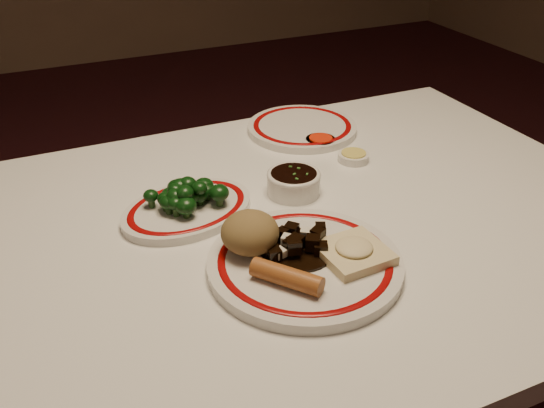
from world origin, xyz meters
The scene contains 12 objects.
dining_table centered at (0.00, 0.00, 0.66)m, with size 1.20×0.90×0.75m.
main_plate centered at (-0.07, -0.13, 0.76)m, with size 0.36×0.36×0.02m.
rice_mound centered at (-0.14, -0.07, 0.80)m, with size 0.09×0.09×0.06m, color olive.
spring_roll centered at (-0.12, -0.17, 0.78)m, with size 0.03×0.03×0.11m, color #A15C27.
fried_wonton centered at (0.00, -0.16, 0.78)m, with size 0.10×0.10×0.03m.
stirfry_heap centered at (-0.07, -0.11, 0.78)m, with size 0.12×0.12×0.03m.
broccoli_plate centered at (-0.18, 0.10, 0.76)m, with size 0.28×0.26×0.02m.
broccoli_pile centered at (-0.18, 0.10, 0.79)m, with size 0.14×0.09×0.05m.
soy_bowl centered at (0.02, 0.09, 0.77)m, with size 0.10×0.10×0.04m.
sweet_sour_dish centered at (0.16, 0.25, 0.76)m, with size 0.06×0.06×0.02m.
mustard_dish centered at (0.19, 0.16, 0.76)m, with size 0.06×0.06×0.02m.
far_plate centered at (0.16, 0.33, 0.76)m, with size 0.30×0.30×0.02m.
Camera 1 is at (-0.42, -0.79, 1.30)m, focal length 40.00 mm.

